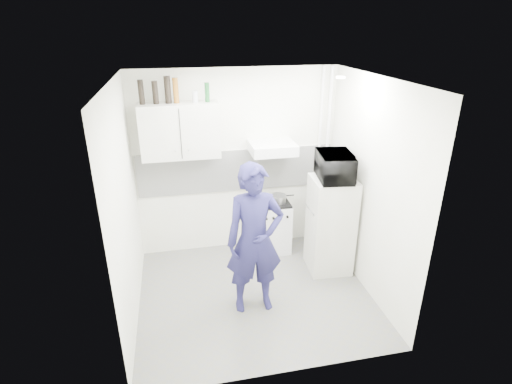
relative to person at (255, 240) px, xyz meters
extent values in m
plane|color=#67665B|center=(0.04, 0.21, -0.89)|extent=(2.80, 2.80, 0.00)
plane|color=white|center=(0.04, 0.21, 1.71)|extent=(2.80, 2.80, 0.00)
plane|color=white|center=(0.04, 1.46, 0.41)|extent=(2.80, 0.00, 2.80)
plane|color=white|center=(-1.36, 0.21, 0.41)|extent=(0.00, 2.60, 2.60)
plane|color=white|center=(1.44, 0.21, 0.41)|extent=(0.00, 2.60, 2.60)
imported|color=#1E1C4C|center=(0.00, 0.00, 0.00)|extent=(0.65, 0.43, 1.78)
cube|color=white|center=(0.51, 1.21, -0.52)|extent=(0.47, 0.47, 0.75)
cube|color=silver|center=(1.14, 0.59, -0.24)|extent=(0.57, 0.57, 1.31)
cube|color=black|center=(0.51, 1.21, -0.13)|extent=(0.45, 0.45, 0.03)
cylinder|color=silver|center=(0.59, 1.17, -0.06)|extent=(0.20, 0.20, 0.11)
imported|color=black|center=(1.14, 0.59, 0.58)|extent=(0.66, 0.49, 0.33)
cylinder|color=black|center=(-1.13, 1.29, 1.45)|extent=(0.07, 0.07, 0.29)
cylinder|color=black|center=(-0.97, 1.29, 1.45)|extent=(0.07, 0.07, 0.27)
cylinder|color=black|center=(-0.82, 1.29, 1.47)|extent=(0.08, 0.08, 0.33)
cylinder|color=brown|center=(-0.72, 1.29, 1.46)|extent=(0.07, 0.07, 0.31)
cylinder|color=#B2B7BC|center=(-0.49, 1.29, 1.38)|extent=(0.08, 0.08, 0.14)
cylinder|color=#144C1E|center=(-0.34, 1.29, 1.43)|extent=(0.06, 0.06, 0.24)
cube|color=silver|center=(-0.71, 1.29, 0.96)|extent=(1.00, 0.35, 0.70)
cube|color=white|center=(0.49, 1.21, 0.68)|extent=(0.60, 0.50, 0.14)
cube|color=white|center=(0.04, 1.45, 0.31)|extent=(2.74, 0.03, 0.60)
cylinder|color=white|center=(1.34, 1.38, 0.41)|extent=(0.05, 0.05, 2.60)
cylinder|color=white|center=(1.22, 1.38, 0.41)|extent=(0.04, 0.04, 2.60)
cylinder|color=white|center=(1.04, 0.41, 1.68)|extent=(0.10, 0.10, 0.02)
camera|label=1|loc=(-0.78, -3.79, 2.23)|focal=28.00mm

